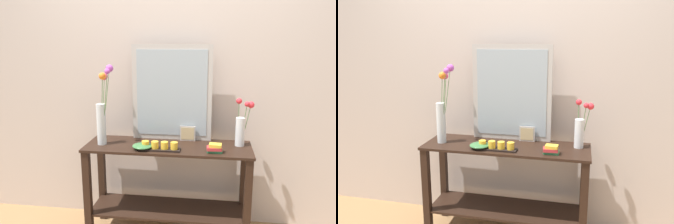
% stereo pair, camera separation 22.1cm
% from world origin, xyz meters
% --- Properties ---
extents(wall_back, '(6.40, 0.08, 2.70)m').
position_xyz_m(wall_back, '(0.00, 0.33, 1.35)').
color(wall_back, beige).
rests_on(wall_back, ground).
extents(console_table, '(1.32, 0.43, 0.78)m').
position_xyz_m(console_table, '(0.00, 0.00, 0.48)').
color(console_table, black).
rests_on(console_table, ground).
extents(mirror_leaning, '(0.66, 0.03, 0.79)m').
position_xyz_m(mirror_leaning, '(0.01, 0.18, 1.18)').
color(mirror_leaning, '#B7B2AD').
rests_on(mirror_leaning, console_table).
extents(tall_vase_left, '(0.14, 0.22, 0.63)m').
position_xyz_m(tall_vase_left, '(-0.52, -0.02, 1.06)').
color(tall_vase_left, silver).
rests_on(tall_vase_left, console_table).
extents(vase_right, '(0.14, 0.13, 0.37)m').
position_xyz_m(vase_right, '(0.57, 0.08, 0.94)').
color(vase_right, silver).
rests_on(vase_right, console_table).
extents(candle_tray, '(0.32, 0.09, 0.07)m').
position_xyz_m(candle_tray, '(-0.05, -0.12, 0.81)').
color(candle_tray, black).
rests_on(candle_tray, console_table).
extents(picture_frame_small, '(0.13, 0.01, 0.13)m').
position_xyz_m(picture_frame_small, '(0.14, 0.15, 0.85)').
color(picture_frame_small, '#B7B2AD').
rests_on(picture_frame_small, console_table).
extents(decorative_bowl, '(0.16, 0.16, 0.04)m').
position_xyz_m(decorative_bowl, '(-0.18, -0.12, 0.81)').
color(decorative_bowl, '#38703D').
rests_on(decorative_bowl, console_table).
extents(book_stack, '(0.12, 0.09, 0.07)m').
position_xyz_m(book_stack, '(0.37, -0.12, 0.81)').
color(book_stack, '#388E56').
rests_on(book_stack, console_table).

